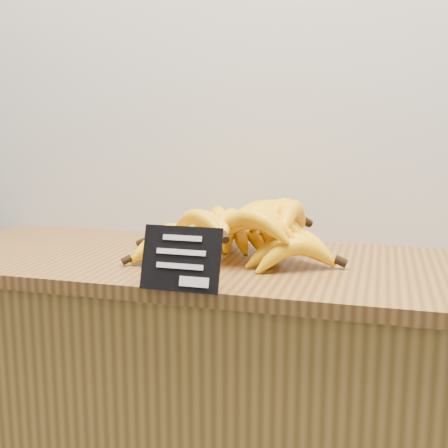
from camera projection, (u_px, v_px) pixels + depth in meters
counter at (230, 448)px, 1.38m from camera, size 1.34×0.50×0.90m
counter_top at (230, 265)px, 1.30m from camera, size 1.48×0.54×0.03m
chalkboard_sign at (181, 259)px, 1.04m from camera, size 0.15×0.04×0.12m
banana_pile at (242, 233)px, 1.29m from camera, size 0.52×0.38×0.13m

